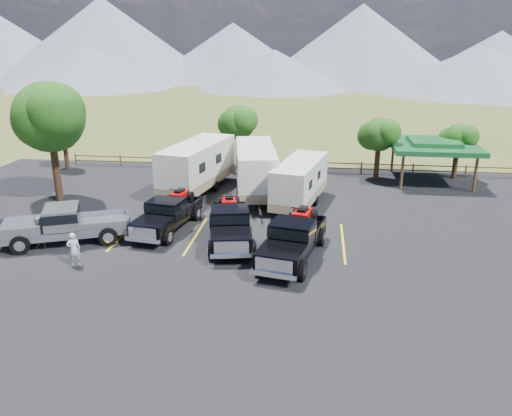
# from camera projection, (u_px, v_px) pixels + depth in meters

# --- Properties ---
(ground) EXTENTS (320.00, 320.00, 0.00)m
(ground) POSITION_uv_depth(u_px,v_px,m) (217.00, 270.00, 23.45)
(ground) COLOR #495222
(ground) RESTS_ON ground
(asphalt_lot) EXTENTS (44.00, 34.00, 0.04)m
(asphalt_lot) POSITION_uv_depth(u_px,v_px,m) (229.00, 245.00, 26.26)
(asphalt_lot) COLOR black
(asphalt_lot) RESTS_ON ground
(stall_lines) EXTENTS (12.12, 5.50, 0.01)m
(stall_lines) POSITION_uv_depth(u_px,v_px,m) (232.00, 237.00, 27.19)
(stall_lines) COLOR yellow
(stall_lines) RESTS_ON asphalt_lot
(tree_big_nw) EXTENTS (5.54, 5.18, 7.84)m
(tree_big_nw) POSITION_uv_depth(u_px,v_px,m) (49.00, 117.00, 31.58)
(tree_big_nw) COLOR black
(tree_big_nw) RESTS_ON ground
(tree_ne_a) EXTENTS (3.11, 2.92, 4.76)m
(tree_ne_a) POSITION_uv_depth(u_px,v_px,m) (379.00, 135.00, 37.25)
(tree_ne_a) COLOR black
(tree_ne_a) RESTS_ON ground
(tree_ne_b) EXTENTS (2.77, 2.59, 4.27)m
(tree_ne_b) POSITION_uv_depth(u_px,v_px,m) (458.00, 139.00, 37.60)
(tree_ne_b) COLOR black
(tree_ne_b) RESTS_ON ground
(tree_north) EXTENTS (3.46, 3.24, 5.25)m
(tree_north) POSITION_uv_depth(u_px,v_px,m) (238.00, 123.00, 40.30)
(tree_north) COLOR black
(tree_north) RESTS_ON ground
(tree_nw_small) EXTENTS (2.59, 2.43, 3.85)m
(tree_nw_small) POSITION_uv_depth(u_px,v_px,m) (64.00, 136.00, 40.39)
(tree_nw_small) COLOR black
(tree_nw_small) RESTS_ON ground
(rail_fence) EXTENTS (36.12, 0.12, 1.00)m
(rail_fence) POSITION_uv_depth(u_px,v_px,m) (286.00, 165.00, 40.39)
(rail_fence) COLOR brown
(rail_fence) RESTS_ON ground
(pavilion) EXTENTS (6.20, 6.20, 3.22)m
(pavilion) POSITION_uv_depth(u_px,v_px,m) (433.00, 145.00, 36.99)
(pavilion) COLOR brown
(pavilion) RESTS_ON ground
(mountain_range) EXTENTS (209.00, 71.00, 20.00)m
(mountain_range) POSITION_uv_depth(u_px,v_px,m) (271.00, 48.00, 121.29)
(mountain_range) COLOR slate
(mountain_range) RESTS_ON ground
(rig_left) EXTENTS (2.85, 6.27, 2.02)m
(rig_left) POSITION_uv_depth(u_px,v_px,m) (168.00, 213.00, 28.03)
(rig_left) COLOR black
(rig_left) RESTS_ON asphalt_lot
(rig_center) EXTENTS (3.22, 6.65, 2.13)m
(rig_center) POSITION_uv_depth(u_px,v_px,m) (230.00, 223.00, 26.41)
(rig_center) COLOR black
(rig_center) RESTS_ON asphalt_lot
(rig_right) EXTENTS (3.37, 6.80, 2.18)m
(rig_right) POSITION_uv_depth(u_px,v_px,m) (293.00, 238.00, 24.38)
(rig_right) COLOR black
(rig_right) RESTS_ON asphalt_lot
(trailer_left) EXTENTS (4.08, 9.87, 3.42)m
(trailer_left) POSITION_uv_depth(u_px,v_px,m) (198.00, 167.00, 34.80)
(trailer_left) COLOR white
(trailer_left) RESTS_ON asphalt_lot
(trailer_center) EXTENTS (3.83, 9.71, 3.36)m
(trailer_center) POSITION_uv_depth(u_px,v_px,m) (256.00, 170.00, 33.99)
(trailer_center) COLOR white
(trailer_center) RESTS_ON asphalt_lot
(trailer_right) EXTENTS (3.55, 8.41, 2.92)m
(trailer_right) POSITION_uv_depth(u_px,v_px,m) (300.00, 183.00, 31.91)
(trailer_right) COLOR white
(trailer_right) RESTS_ON asphalt_lot
(pickup_silver) EXTENTS (6.94, 4.48, 1.99)m
(pickup_silver) POSITION_uv_depth(u_px,v_px,m) (66.00, 224.00, 26.22)
(pickup_silver) COLOR gray
(pickup_silver) RESTS_ON asphalt_lot
(person_a) EXTENTS (0.73, 0.63, 1.68)m
(person_a) POSITION_uv_depth(u_px,v_px,m) (74.00, 249.00, 23.55)
(person_a) COLOR silver
(person_a) RESTS_ON asphalt_lot
(person_b) EXTENTS (0.90, 0.73, 1.73)m
(person_b) POSITION_uv_depth(u_px,v_px,m) (40.00, 233.00, 25.45)
(person_b) COLOR gray
(person_b) RESTS_ON asphalt_lot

